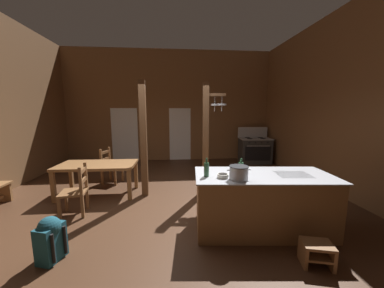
% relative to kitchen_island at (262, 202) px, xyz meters
% --- Properties ---
extents(ground_plane, '(8.61, 9.45, 0.10)m').
position_rel_kitchen_island_xyz_m(ground_plane, '(-1.54, 0.96, -0.52)').
color(ground_plane, '#422819').
extents(wall_back, '(8.61, 0.14, 4.25)m').
position_rel_kitchen_island_xyz_m(wall_back, '(-1.54, 5.36, 1.66)').
color(wall_back, brown).
rests_on(wall_back, ground_plane).
extents(wall_right, '(0.14, 9.45, 4.25)m').
position_rel_kitchen_island_xyz_m(wall_right, '(2.43, 0.96, 1.66)').
color(wall_right, brown).
rests_on(wall_right, ground_plane).
extents(glazed_door_back_left, '(1.00, 0.01, 2.05)m').
position_rel_kitchen_island_xyz_m(glazed_door_back_left, '(-3.30, 5.28, 0.56)').
color(glazed_door_back_left, white).
rests_on(glazed_door_back_left, ground_plane).
extents(glazed_panel_back_right, '(0.84, 0.01, 2.05)m').
position_rel_kitchen_island_xyz_m(glazed_panel_back_right, '(-1.15, 5.28, 0.56)').
color(glazed_panel_back_right, white).
rests_on(glazed_panel_back_right, ground_plane).
extents(kitchen_island, '(2.24, 1.15, 0.94)m').
position_rel_kitchen_island_xyz_m(kitchen_island, '(0.00, 0.00, 0.00)').
color(kitchen_island, brown).
rests_on(kitchen_island, ground_plane).
extents(stove_range, '(1.19, 0.89, 1.32)m').
position_rel_kitchen_island_xyz_m(stove_range, '(1.65, 4.54, 0.02)').
color(stove_range, '#313131').
rests_on(stove_range, ground_plane).
extents(support_post_with_pot_rack, '(0.55, 0.24, 2.60)m').
position_rel_kitchen_island_xyz_m(support_post_with_pot_rack, '(-0.64, 1.73, 0.92)').
color(support_post_with_pot_rack, brown).
rests_on(support_post_with_pot_rack, ground_plane).
extents(support_post_center, '(0.14, 0.14, 2.60)m').
position_rel_kitchen_island_xyz_m(support_post_center, '(-2.09, 1.65, 0.83)').
color(support_post_center, brown).
rests_on(support_post_center, ground_plane).
extents(step_stool, '(0.42, 0.36, 0.30)m').
position_rel_kitchen_island_xyz_m(step_stool, '(0.35, -0.87, -0.29)').
color(step_stool, brown).
rests_on(step_stool, ground_plane).
extents(dining_table, '(1.71, 0.92, 0.74)m').
position_rel_kitchen_island_xyz_m(dining_table, '(-3.17, 1.77, 0.18)').
color(dining_table, brown).
rests_on(dining_table, ground_plane).
extents(ladderback_chair_near_window, '(0.50, 0.50, 0.95)m').
position_rel_kitchen_island_xyz_m(ladderback_chair_near_window, '(-3.24, 0.82, -0.02)').
color(ladderback_chair_near_window, brown).
rests_on(ladderback_chair_near_window, ground_plane).
extents(ladderback_chair_by_post, '(0.55, 0.55, 0.95)m').
position_rel_kitchen_island_xyz_m(ladderback_chair_by_post, '(-3.13, 2.62, -0.02)').
color(ladderback_chair_by_post, brown).
rests_on(ladderback_chair_by_post, ground_plane).
extents(backpack, '(0.36, 0.37, 0.60)m').
position_rel_kitchen_island_xyz_m(backpack, '(-3.02, -0.48, -0.15)').
color(backpack, '#194756').
rests_on(backpack, ground_plane).
extents(stockpot_on_counter, '(0.35, 0.28, 0.20)m').
position_rel_kitchen_island_xyz_m(stockpot_on_counter, '(-0.48, -0.22, 0.57)').
color(stockpot_on_counter, '#A8AAB2').
rests_on(stockpot_on_counter, kitchen_island).
extents(mixing_bowl_on_counter, '(0.17, 0.17, 0.06)m').
position_rel_kitchen_island_xyz_m(mixing_bowl_on_counter, '(-0.68, -0.12, 0.50)').
color(mixing_bowl_on_counter, silver).
rests_on(mixing_bowl_on_counter, kitchen_island).
extents(bottle_tall_on_counter, '(0.08, 0.08, 0.26)m').
position_rel_kitchen_island_xyz_m(bottle_tall_on_counter, '(-0.36, 0.03, 0.57)').
color(bottle_tall_on_counter, '#2D5638').
rests_on(bottle_tall_on_counter, kitchen_island).
extents(bottle_short_on_counter, '(0.08, 0.08, 0.29)m').
position_rel_kitchen_island_xyz_m(bottle_short_on_counter, '(-0.92, -0.03, 0.58)').
color(bottle_short_on_counter, '#2D5638').
rests_on(bottle_short_on_counter, kitchen_island).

